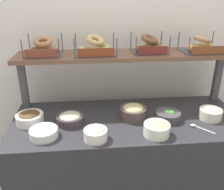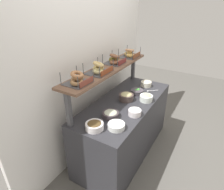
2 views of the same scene
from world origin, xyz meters
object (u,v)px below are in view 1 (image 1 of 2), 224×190
at_px(bowl_cream_cheese, 44,132).
at_px(bagel_basket_cinnamon_raisin, 149,46).
at_px(bowl_scallion_spread, 96,133).
at_px(bagel_basket_plain, 95,48).
at_px(bowl_egg_salad, 157,128).
at_px(bagel_basket_sesame, 201,46).
at_px(bowl_chocolate_spread, 30,118).
at_px(bagel_basket_everything, 43,49).
at_px(bowl_tuna_salad, 70,118).
at_px(serving_spoon_near_plate, 198,127).
at_px(bowl_veggie_mix, 168,116).
at_px(bowl_hummus, 133,112).
at_px(bowl_potato_salad, 211,113).

relative_size(bowl_cream_cheese, bagel_basket_cinnamon_raisin, 0.67).
distance_m(bowl_scallion_spread, bagel_basket_plain, 0.67).
height_order(bowl_egg_salad, bagel_basket_sesame, bagel_basket_sesame).
bearing_deg(bowl_egg_salad, bowl_chocolate_spread, 164.74).
relative_size(bowl_chocolate_spread, bagel_basket_sesame, 0.65).
height_order(bagel_basket_everything, bagel_basket_cinnamon_raisin, bagel_basket_cinnamon_raisin).
xyz_separation_m(bowl_tuna_salad, serving_spoon_near_plate, (0.89, -0.16, -0.03)).
relative_size(bowl_scallion_spread, serving_spoon_near_plate, 1.07).
bearing_deg(bagel_basket_everything, bowl_cream_cheese, -86.69).
bearing_deg(bagel_basket_everything, bowl_veggie_mix, -19.03).
distance_m(bowl_tuna_salad, bagel_basket_sesame, 1.15).
xyz_separation_m(bowl_cream_cheese, bowl_veggie_mix, (0.87, 0.15, -0.00)).
xyz_separation_m(serving_spoon_near_plate, bagel_basket_everything, (-1.08, 0.45, 0.47)).
bearing_deg(bagel_basket_plain, bowl_veggie_mix, -30.47).
distance_m(bowl_veggie_mix, bowl_hummus, 0.26).
distance_m(bowl_scallion_spread, bagel_basket_sesame, 1.08).
bearing_deg(bagel_basket_sesame, bowl_hummus, -156.77).
relative_size(bowl_hummus, bowl_chocolate_spread, 1.03).
height_order(bowl_hummus, bowl_potato_salad, bowl_hummus).
bearing_deg(bowl_hummus, bowl_egg_salad, -64.50).
bearing_deg(bowl_chocolate_spread, bowl_potato_salad, -2.46).
distance_m(bowl_chocolate_spread, bagel_basket_everything, 0.52).
height_order(bowl_chocolate_spread, bagel_basket_plain, bagel_basket_plain).
distance_m(bowl_scallion_spread, serving_spoon_near_plate, 0.72).
bearing_deg(bowl_hummus, bowl_cream_cheese, -162.36).
bearing_deg(bowl_cream_cheese, bowl_scallion_spread, -10.21).
bearing_deg(bowl_hummus, bowl_potato_salad, -6.24).
bearing_deg(bowl_cream_cheese, bagel_basket_sesame, 20.36).
bearing_deg(serving_spoon_near_plate, bagel_basket_plain, 147.22).
height_order(bowl_cream_cheese, serving_spoon_near_plate, bowl_cream_cheese).
xyz_separation_m(bowl_cream_cheese, bowl_hummus, (0.62, 0.20, 0.02)).
relative_size(bowl_chocolate_spread, bagel_basket_cinnamon_raisin, 0.71).
bearing_deg(bagel_basket_plain, bowl_egg_salad, -52.70).
distance_m(bowl_cream_cheese, bowl_potato_salad, 1.20).
bearing_deg(bagel_basket_everything, bowl_chocolate_spread, -110.75).
xyz_separation_m(bowl_egg_salad, bagel_basket_plain, (-0.38, 0.50, 0.43)).
distance_m(bowl_chocolate_spread, bagel_basket_sesame, 1.41).
relative_size(serving_spoon_near_plate, bagel_basket_everything, 0.54).
relative_size(bowl_potato_salad, bagel_basket_plain, 0.52).
height_order(bowl_chocolate_spread, bowl_potato_salad, bowl_potato_salad).
bearing_deg(serving_spoon_near_plate, bowl_hummus, 156.03).
bearing_deg(bowl_potato_salad, bagel_basket_plain, 159.18).
bearing_deg(bagel_basket_sesame, bagel_basket_cinnamon_raisin, 175.49).
xyz_separation_m(bagel_basket_everything, bagel_basket_plain, (0.39, -0.01, 0.00)).
bearing_deg(bowl_chocolate_spread, bagel_basket_cinnamon_raisin, 17.18).
distance_m(serving_spoon_near_plate, bagel_basket_sesame, 0.65).
height_order(bagel_basket_everything, bagel_basket_sesame, same).
height_order(bowl_hummus, bagel_basket_sesame, bagel_basket_sesame).
height_order(bowl_tuna_salad, bowl_veggie_mix, bowl_veggie_mix).
distance_m(bowl_cream_cheese, bowl_hummus, 0.65).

